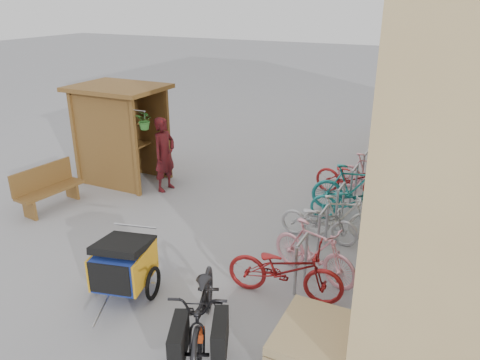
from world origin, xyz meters
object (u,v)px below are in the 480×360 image
at_px(bike_2, 319,221).
at_px(bike_4, 350,202).
at_px(bike_1, 314,251).
at_px(cargo_bike, 204,309).
at_px(bike_7, 369,173).
at_px(child_trailer, 124,263).
at_px(bike_3, 340,217).
at_px(person_kiosk, 164,154).
at_px(pallet_stack, 316,342).
at_px(bench, 48,187).
at_px(bike_6, 352,178).
at_px(bike_0, 285,269).
at_px(shopping_carts, 406,144).
at_px(kiosk, 117,121).
at_px(bike_5, 353,188).

bearing_deg(bike_2, bike_4, -15.01).
distance_m(bike_1, bike_2, 1.32).
xyz_separation_m(cargo_bike, bike_7, (0.89, 6.29, -0.07)).
bearing_deg(child_trailer, bike_3, 38.39).
xyz_separation_m(cargo_bike, bike_2, (0.54, 3.43, -0.13)).
bearing_deg(person_kiosk, bike_3, -90.64).
height_order(pallet_stack, bike_7, bike_7).
bearing_deg(bench, pallet_stack, -9.18).
distance_m(pallet_stack, bike_6, 5.42).
height_order(bike_0, bike_3, bike_0).
bearing_deg(cargo_bike, bike_2, 57.43).
distance_m(cargo_bike, bike_0, 1.57).
xyz_separation_m(bench, person_kiosk, (1.74, 1.98, 0.40)).
relative_size(bench, bike_1, 0.95).
xyz_separation_m(person_kiosk, bike_1, (4.35, -2.10, -0.40)).
xyz_separation_m(bike_2, bike_4, (0.33, 1.07, 0.02)).
bearing_deg(bike_2, cargo_bike, 173.26).
height_order(bike_0, bike_2, bike_0).
distance_m(shopping_carts, bike_7, 2.21).
distance_m(person_kiosk, bike_2, 4.15).
xyz_separation_m(pallet_stack, bench, (-6.68, 1.87, 0.28)).
bearing_deg(bike_3, kiosk, 64.42).
distance_m(bench, bike_4, 6.51).
bearing_deg(bench, child_trailer, -20.79).
height_order(bike_2, bike_5, bike_5).
xyz_separation_m(shopping_carts, bike_0, (-0.83, -6.98, -0.16)).
bearing_deg(bike_2, bike_7, -4.69).
distance_m(bike_6, bike_7, 0.61).
relative_size(bench, person_kiosk, 0.87).
relative_size(shopping_carts, bike_2, 1.59).
bearing_deg(bike_3, bench, 83.29).
height_order(bike_5, bike_6, bike_5).
bearing_deg(kiosk, cargo_bike, -41.42).
xyz_separation_m(bench, bike_7, (6.13, 4.02, -0.03)).
bearing_deg(child_trailer, bench, 139.32).
bearing_deg(bike_4, bike_1, 162.91).
height_order(cargo_bike, bike_3, cargo_bike).
xyz_separation_m(bike_2, bike_5, (0.26, 1.57, 0.12)).
bearing_deg(child_trailer, bike_1, 21.02).
xyz_separation_m(kiosk, bike_4, (5.71, 0.24, -1.13)).
relative_size(bench, bike_7, 1.02).
distance_m(person_kiosk, bike_6, 4.40).
bearing_deg(bike_5, person_kiosk, 86.30).
relative_size(cargo_bike, bike_5, 1.23).
xyz_separation_m(bike_2, bike_7, (0.35, 2.86, 0.05)).
height_order(cargo_bike, bike_6, cargo_bike).
xyz_separation_m(child_trailer, person_kiosk, (-1.83, 3.82, 0.34)).
height_order(cargo_bike, bike_5, cargo_bike).
relative_size(child_trailer, cargo_bike, 0.80).
relative_size(child_trailer, bike_2, 1.12).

